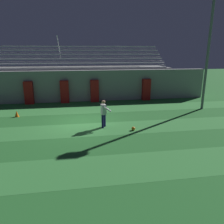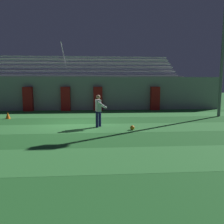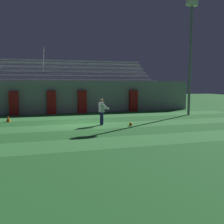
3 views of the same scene
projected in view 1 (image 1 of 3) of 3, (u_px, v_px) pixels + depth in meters
ground_plane at (82, 122)px, 14.13m from camera, size 80.00×80.00×0.00m
turf_stripe_near at (86, 170)px, 8.42m from camera, size 28.00×2.29×0.01m
turf_stripe_mid at (83, 130)px, 12.78m from camera, size 28.00×2.29×0.01m
turf_stripe_far at (81, 110)px, 17.15m from camera, size 28.00×2.29×0.01m
back_wall at (79, 86)px, 19.94m from camera, size 24.00×0.60×2.80m
padding_pillar_gate_left at (65, 92)px, 19.32m from camera, size 0.74×0.44×1.97m
padding_pillar_gate_right at (95, 91)px, 19.73m from camera, size 0.74×0.44×1.97m
padding_pillar_far_left at (29, 93)px, 18.86m from camera, size 0.74×0.44×1.97m
padding_pillar_far_right at (146, 90)px, 20.47m from camera, size 0.74×0.44×1.97m
bleacher_stand at (79, 81)px, 22.47m from camera, size 18.00×4.75×5.83m
floodlight_pole at (210, 33)px, 16.00m from camera, size 0.90×0.36×9.24m
goalkeeper at (104, 112)px, 13.00m from camera, size 0.60×0.66×1.67m
soccer_ball at (133, 129)px, 12.68m from camera, size 0.22×0.22×0.22m
traffic_cone at (17, 114)px, 15.30m from camera, size 0.30×0.30×0.42m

